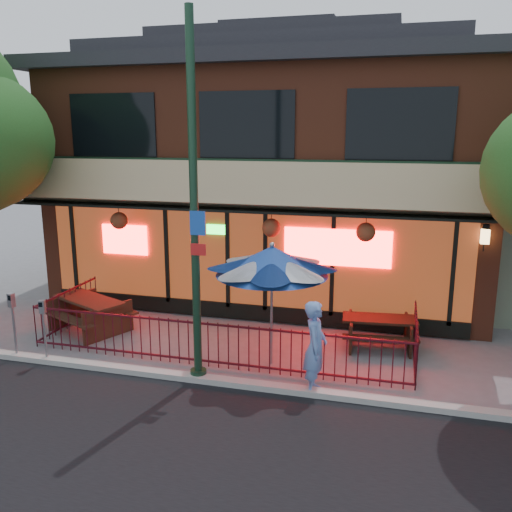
{
  "coord_description": "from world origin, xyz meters",
  "views": [
    {
      "loc": [
        3.71,
        -9.8,
        4.87
      ],
      "look_at": [
        0.56,
        2.0,
        2.03
      ],
      "focal_mm": 38.0,
      "sensor_mm": 36.0,
      "label": 1
    }
  ],
  "objects_px": {
    "patio_umbrella": "(272,261)",
    "street_light": "(195,224)",
    "picnic_table_left": "(90,310)",
    "pedestrian": "(315,347)",
    "parking_meter_near": "(43,321)",
    "parking_meter_far": "(13,315)",
    "picnic_table_right": "(379,328)"
  },
  "relations": [
    {
      "from": "picnic_table_right",
      "to": "parking_meter_far",
      "type": "xyz_separation_m",
      "value": [
        -7.62,
        -2.69,
        0.54
      ]
    },
    {
      "from": "picnic_table_left",
      "to": "patio_umbrella",
      "type": "distance_m",
      "value": 5.15
    },
    {
      "from": "patio_umbrella",
      "to": "parking_meter_far",
      "type": "relative_size",
      "value": 1.79
    },
    {
      "from": "parking_meter_far",
      "to": "picnic_table_right",
      "type": "bearing_deg",
      "value": 19.45
    },
    {
      "from": "picnic_table_left",
      "to": "pedestrian",
      "type": "relative_size",
      "value": 1.32
    },
    {
      "from": "pedestrian",
      "to": "parking_meter_near",
      "type": "relative_size",
      "value": 1.3
    },
    {
      "from": "street_light",
      "to": "parking_meter_far",
      "type": "bearing_deg",
      "value": -178.94
    },
    {
      "from": "street_light",
      "to": "patio_umbrella",
      "type": "relative_size",
      "value": 2.64
    },
    {
      "from": "patio_umbrella",
      "to": "parking_meter_far",
      "type": "bearing_deg",
      "value": -167.76
    },
    {
      "from": "patio_umbrella",
      "to": "parking_meter_near",
      "type": "xyz_separation_m",
      "value": [
        -4.69,
        -1.18,
        -1.32
      ]
    },
    {
      "from": "street_light",
      "to": "parking_meter_near",
      "type": "xyz_separation_m",
      "value": [
        -3.45,
        -0.08,
        -2.21
      ]
    },
    {
      "from": "picnic_table_left",
      "to": "pedestrian",
      "type": "height_order",
      "value": "pedestrian"
    },
    {
      "from": "parking_meter_near",
      "to": "picnic_table_left",
      "type": "bearing_deg",
      "value": 93.33
    },
    {
      "from": "picnic_table_left",
      "to": "pedestrian",
      "type": "distance_m",
      "value": 6.17
    },
    {
      "from": "pedestrian",
      "to": "parking_meter_near",
      "type": "height_order",
      "value": "pedestrian"
    },
    {
      "from": "pedestrian",
      "to": "parking_meter_far",
      "type": "xyz_separation_m",
      "value": [
        -6.53,
        -0.13,
        0.1
      ]
    },
    {
      "from": "parking_meter_near",
      "to": "parking_meter_far",
      "type": "relative_size",
      "value": 0.94
    },
    {
      "from": "parking_meter_near",
      "to": "parking_meter_far",
      "type": "xyz_separation_m",
      "value": [
        -0.76,
        -0.0,
        0.06
      ]
    },
    {
      "from": "parking_meter_near",
      "to": "parking_meter_far",
      "type": "bearing_deg",
      "value": -180.0
    },
    {
      "from": "picnic_table_right",
      "to": "pedestrian",
      "type": "bearing_deg",
      "value": -113.03
    },
    {
      "from": "street_light",
      "to": "picnic_table_right",
      "type": "bearing_deg",
      "value": 37.39
    },
    {
      "from": "picnic_table_right",
      "to": "parking_meter_near",
      "type": "relative_size",
      "value": 1.28
    },
    {
      "from": "street_light",
      "to": "parking_meter_near",
      "type": "distance_m",
      "value": 4.09
    },
    {
      "from": "street_light",
      "to": "patio_umbrella",
      "type": "height_order",
      "value": "street_light"
    },
    {
      "from": "patio_umbrella",
      "to": "parking_meter_near",
      "type": "relative_size",
      "value": 1.91
    },
    {
      "from": "street_light",
      "to": "parking_meter_far",
      "type": "xyz_separation_m",
      "value": [
        -4.2,
        -0.08,
        -2.14
      ]
    },
    {
      "from": "picnic_table_left",
      "to": "picnic_table_right",
      "type": "height_order",
      "value": "picnic_table_left"
    },
    {
      "from": "patio_umbrella",
      "to": "street_light",
      "type": "bearing_deg",
      "value": -138.35
    },
    {
      "from": "picnic_table_left",
      "to": "parking_meter_near",
      "type": "height_order",
      "value": "parking_meter_near"
    },
    {
      "from": "picnic_table_right",
      "to": "patio_umbrella",
      "type": "xyz_separation_m",
      "value": [
        -2.18,
        -1.51,
        1.79
      ]
    },
    {
      "from": "pedestrian",
      "to": "street_light",
      "type": "bearing_deg",
      "value": 88.88
    },
    {
      "from": "picnic_table_right",
      "to": "pedestrian",
      "type": "height_order",
      "value": "pedestrian"
    }
  ]
}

